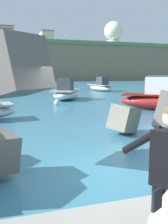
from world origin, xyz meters
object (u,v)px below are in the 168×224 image
object	(u,v)px
boat_far_left	(166,99)
boat_near_right	(66,93)
boat_mid_left	(101,87)
station_building_west	(46,39)
mooring_buoy_middle	(57,102)
station_building_central	(3,36)
radar_dome	(114,33)
station_building_east	(5,36)
boat_near_centre	(22,86)

from	to	relation	value
boat_far_left	boat_near_right	bearing A→B (deg)	115.66
boat_mid_left	station_building_west	bearing A→B (deg)	85.12
mooring_buoy_middle	station_building_central	xyz separation A→B (m)	(-0.81, 88.17, 16.50)
radar_dome	station_building_central	size ratio (longest dim) A/B	1.32
boat_mid_left	station_building_east	world-z (taller)	station_building_east
station_building_west	station_building_central	bearing A→B (deg)	-177.04
boat_near_centre	radar_dome	xyz separation A→B (m)	(44.23, 63.92, 18.97)
boat_near_centre	mooring_buoy_middle	distance (m)	22.20
station_building_west	station_building_central	distance (m)	16.65
boat_near_centre	boat_mid_left	xyz separation A→B (m)	(9.89, -7.57, 0.11)
boat_near_right	station_building_east	size ratio (longest dim) A/B	0.87
boat_near_centre	station_building_central	size ratio (longest dim) A/B	1.01
mooring_buoy_middle	station_building_central	bearing A→B (deg)	90.53
radar_dome	station_building_west	world-z (taller)	radar_dome
boat_near_centre	station_building_central	distance (m)	67.94
boat_mid_left	mooring_buoy_middle	size ratio (longest dim) A/B	12.25
boat_mid_left	radar_dome	bearing A→B (deg)	64.34
radar_dome	boat_far_left	bearing A→B (deg)	-112.51
mooring_buoy_middle	station_building_east	world-z (taller)	station_building_east
mooring_buoy_middle	station_building_east	bearing A→B (deg)	90.45
mooring_buoy_middle	station_building_west	distance (m)	91.85
station_building_west	station_building_east	world-z (taller)	station_building_west
boat_mid_left	mooring_buoy_middle	xyz separation A→B (m)	(-9.45, -14.62, -0.40)
boat_mid_left	boat_far_left	xyz separation A→B (m)	(-3.36, -19.50, 0.10)
radar_dome	boat_near_right	bearing A→B (deg)	-117.12
station_building_east	boat_far_left	bearing A→B (deg)	-85.42
boat_far_left	station_building_east	world-z (taller)	station_building_east
boat_near_right	station_building_west	world-z (taller)	station_building_west
boat_far_left	boat_near_centre	bearing A→B (deg)	103.56
boat_near_right	station_building_west	bearing A→B (deg)	80.62
station_building_central	boat_far_left	bearing A→B (deg)	-85.76
boat_near_right	station_building_west	xyz separation A→B (m)	(14.03, 84.94, 15.70)
boat_near_right	mooring_buoy_middle	size ratio (longest dim) A/B	11.45
boat_near_centre	station_building_west	bearing A→B (deg)	76.34
boat_mid_left	boat_near_right	bearing A→B (deg)	-126.06
boat_mid_left	radar_dome	distance (m)	81.53
boat_near_right	boat_near_centre	bearing A→B (deg)	96.99
boat_near_right	mooring_buoy_middle	bearing A→B (deg)	-113.58
boat_mid_left	station_building_east	bearing A→B (deg)	98.90
boat_far_left	station_building_east	xyz separation A→B (m)	(-6.72, 83.89, 14.84)
station_building_central	station_building_east	size ratio (longest dim) A/B	1.43
boat_mid_left	boat_far_left	bearing A→B (deg)	-99.77
boat_far_left	mooring_buoy_middle	bearing A→B (deg)	141.34
boat_mid_left	radar_dome	xyz separation A→B (m)	(34.35, 71.50, 18.86)
boat_near_right	station_building_central	size ratio (longest dim) A/B	0.61
boat_mid_left	station_building_west	xyz separation A→B (m)	(6.36, 74.41, 15.72)
boat_far_left	station_building_central	distance (m)	94.66
boat_far_left	station_building_central	world-z (taller)	station_building_central
boat_near_centre	station_building_west	xyz separation A→B (m)	(16.25, 66.83, 15.83)
boat_near_right	station_building_central	distance (m)	85.64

